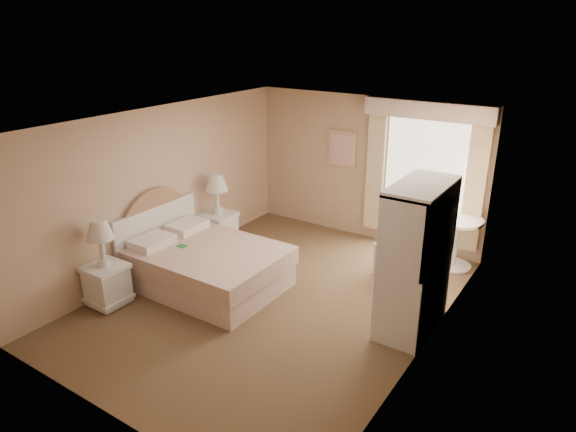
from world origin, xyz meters
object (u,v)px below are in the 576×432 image
Objects in this scene: round_table at (456,235)px; cafe_chair at (397,239)px; nightstand_near at (106,274)px; bed at (204,263)px; nightstand_far at (218,220)px; armoire at (415,271)px.

cafe_chair reaches higher than round_table.
cafe_chair is (2.93, 3.00, 0.13)m from nightstand_near.
nightstand_far is at bearing 121.49° from bed.
nightstand_far is 3.71m from armoire.
bed is 2.58× the size of round_table.
armoire reaches higher than round_table.
nightstand_far is at bearing 90.00° from nightstand_near.
nightstand_near is at bearing -154.20° from armoire.
armoire is (0.72, -1.24, 0.20)m from cafe_chair.
nightstand_far is 1.24× the size of cafe_chair.
round_table is at bearing 91.80° from armoire.
bed is 1.10× the size of armoire.
nightstand_far is (-0.00, 2.32, 0.02)m from nightstand_near.
bed reaches higher than nightstand_near.
nightstand_far is 3.01m from cafe_chair.
armoire is at bearing 11.95° from bed.
bed is 3.89m from round_table.
cafe_chair is at bearing 45.72° from nightstand_near.
bed is at bearing -137.63° from round_table.
nightstand_near is 0.96× the size of nightstand_far.
nightstand_near is 1.19× the size of cafe_chair.
armoire reaches higher than nightstand_near.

